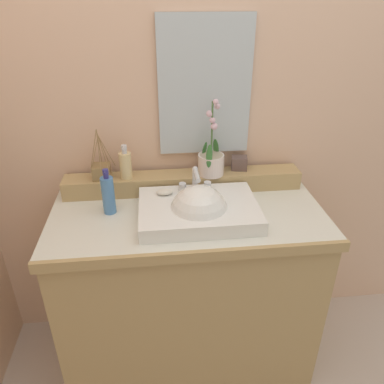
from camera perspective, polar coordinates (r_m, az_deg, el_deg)
floor at (r=2.22m, az=-0.48°, el=-23.69°), size 2.67×3.73×0.10m
wall_back at (r=1.78m, az=-2.01°, el=17.19°), size 2.67×0.20×2.71m
vanity_cabinet at (r=1.86m, az=-0.54°, el=-14.52°), size 1.17×0.56×0.87m
back_ledge at (r=1.75m, az=-1.30°, el=1.56°), size 1.10×0.12×0.08m
sink_basin at (r=1.55m, az=1.03°, el=-3.05°), size 0.49×0.35×0.27m
soap_bar at (r=1.61m, az=-4.19°, el=0.00°), size 0.07×0.04×0.02m
potted_plant at (r=1.71m, az=2.93°, el=4.89°), size 0.12×0.13×0.35m
soap_dispenser at (r=1.69m, az=-10.07°, el=4.10°), size 0.05×0.06×0.16m
reed_diffuser at (r=1.73m, az=-13.59°, el=3.16°), size 0.11×0.09×0.23m
trinket_box at (r=1.78m, az=7.19°, el=4.40°), size 0.08×0.07×0.06m
lotion_bottle at (r=1.59m, az=-12.62°, el=-0.36°), size 0.05×0.06×0.20m
mirror at (r=1.68m, az=1.97°, el=15.59°), size 0.41×0.02×0.59m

